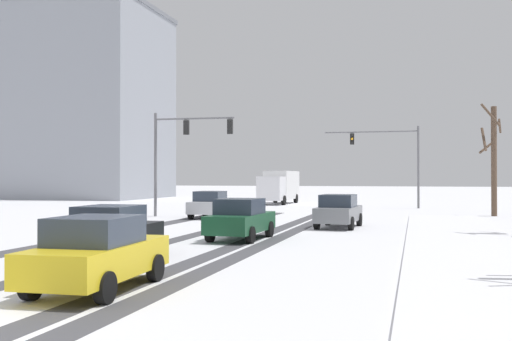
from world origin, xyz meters
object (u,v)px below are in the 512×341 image
(box_truck_delivery, at_px, (279,186))
(bare_tree_sidewalk_far, at_px, (493,157))
(car_silver_lead, at_px, (211,204))
(car_grey_second, at_px, (339,211))
(car_yellow_cab_fifth, at_px, (98,253))
(traffic_signal_near_left, at_px, (182,143))
(car_black_fourth, at_px, (111,232))
(traffic_signal_far_right, at_px, (391,151))
(office_building_far_left_block, at_px, (53,105))
(car_dark_green_third, at_px, (241,219))

(box_truck_delivery, bearing_deg, bare_tree_sidewalk_far, -37.48)
(car_silver_lead, xyz_separation_m, car_grey_second, (8.29, -4.68, 0.00))
(car_grey_second, bearing_deg, car_yellow_cab_fifth, -100.21)
(box_truck_delivery, bearing_deg, car_silver_lead, -89.44)
(car_silver_lead, height_order, bare_tree_sidewalk_far, bare_tree_sidewalk_far)
(car_grey_second, relative_size, bare_tree_sidewalk_far, 0.59)
(traffic_signal_near_left, height_order, box_truck_delivery, traffic_signal_near_left)
(car_black_fourth, bearing_deg, traffic_signal_near_left, 106.09)
(car_silver_lead, distance_m, box_truck_delivery, 19.22)
(car_yellow_cab_fifth, bearing_deg, traffic_signal_far_right, 82.44)
(traffic_signal_near_left, height_order, bare_tree_sidewalk_far, bare_tree_sidewalk_far)
(traffic_signal_near_left, height_order, car_black_fourth, traffic_signal_near_left)
(car_grey_second, distance_m, office_building_far_left_block, 51.39)
(car_silver_lead, bearing_deg, traffic_signal_far_right, 55.27)
(traffic_signal_near_left, distance_m, car_grey_second, 12.27)
(traffic_signal_near_left, height_order, car_silver_lead, traffic_signal_near_left)
(box_truck_delivery, bearing_deg, car_grey_second, -70.46)
(car_grey_second, bearing_deg, car_dark_green_third, -115.43)
(car_grey_second, bearing_deg, box_truck_delivery, 109.54)
(traffic_signal_near_left, distance_m, car_black_fourth, 19.21)
(car_dark_green_third, relative_size, office_building_far_left_block, 0.16)
(car_grey_second, xyz_separation_m, car_yellow_cab_fifth, (-3.08, -17.13, 0.00))
(car_black_fourth, xyz_separation_m, bare_tree_sidewalk_far, (13.55, 23.77, 2.91))
(car_black_fourth, relative_size, office_building_far_left_block, 0.16)
(traffic_signal_far_right, bearing_deg, box_truck_delivery, 155.03)
(car_silver_lead, bearing_deg, traffic_signal_near_left, 163.90)
(car_black_fourth, bearing_deg, car_grey_second, 67.98)
(box_truck_delivery, bearing_deg, traffic_signal_far_right, -24.97)
(traffic_signal_near_left, xyz_separation_m, car_yellow_cab_fifth, (7.31, -22.42, -3.79))
(box_truck_delivery, bearing_deg, office_building_far_left_block, 163.72)
(traffic_signal_near_left, bearing_deg, car_dark_green_third, -57.92)
(car_grey_second, xyz_separation_m, car_black_fourth, (-5.18, -12.80, 0.00))
(car_dark_green_third, height_order, bare_tree_sidewalk_far, bare_tree_sidewalk_far)
(office_building_far_left_block, bearing_deg, car_dark_green_third, -47.87)
(car_yellow_cab_fifth, relative_size, office_building_far_left_block, 0.16)
(traffic_signal_far_right, height_order, car_grey_second, traffic_signal_far_right)
(car_silver_lead, xyz_separation_m, office_building_far_left_block, (-30.07, 27.93, 10.33))
(traffic_signal_near_left, distance_m, car_silver_lead, 4.38)
(office_building_far_left_block, bearing_deg, bare_tree_sidewalk_far, -24.85)
(car_dark_green_third, bearing_deg, traffic_signal_near_left, 122.08)
(traffic_signal_far_right, height_order, car_silver_lead, traffic_signal_far_right)
(traffic_signal_far_right, bearing_deg, office_building_far_left_block, 161.42)
(car_yellow_cab_fifth, bearing_deg, car_dark_green_third, 89.84)
(car_silver_lead, height_order, car_yellow_cab_fifth, same)
(car_silver_lead, distance_m, car_yellow_cab_fifth, 22.43)
(car_silver_lead, relative_size, office_building_far_left_block, 0.16)
(traffic_signal_far_right, relative_size, car_black_fourth, 1.79)
(car_dark_green_third, bearing_deg, car_silver_lead, 115.23)
(box_truck_delivery, bearing_deg, car_dark_green_third, -79.86)
(car_dark_green_third, relative_size, car_yellow_cab_fifth, 1.00)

